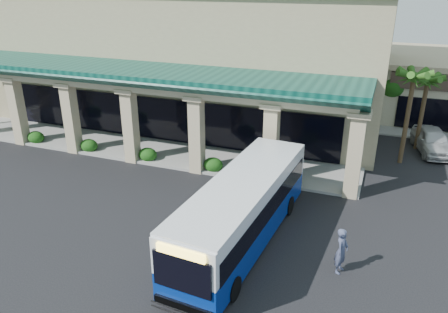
% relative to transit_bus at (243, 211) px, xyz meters
% --- Properties ---
extents(ground, '(110.00, 110.00, 0.00)m').
position_rel_transit_bus_xyz_m(ground, '(-1.94, 1.00, -1.54)').
color(ground, black).
extents(main_building, '(30.80, 14.80, 11.35)m').
position_rel_transit_bus_xyz_m(main_building, '(-9.94, 17.00, 4.14)').
color(main_building, tan).
rests_on(main_building, ground).
extents(arcade, '(30.00, 6.20, 5.70)m').
position_rel_transit_bus_xyz_m(arcade, '(-9.94, 7.80, 1.31)').
color(arcade, '#093B33').
rests_on(arcade, ground).
extents(palm_0, '(2.40, 2.40, 6.60)m').
position_rel_transit_bus_xyz_m(palm_0, '(6.56, 12.00, 1.76)').
color(palm_0, '#275617').
rests_on(palm_0, ground).
extents(palm_1, '(2.40, 2.40, 5.80)m').
position_rel_transit_bus_xyz_m(palm_1, '(7.56, 15.00, 1.36)').
color(palm_1, '#275617').
rests_on(palm_1, ground).
extents(broadleaf_tree, '(2.60, 2.60, 4.81)m').
position_rel_transit_bus_xyz_m(broadleaf_tree, '(5.56, 20.00, 0.87)').
color(broadleaf_tree, '#17460F').
rests_on(broadleaf_tree, ground).
extents(transit_bus, '(3.35, 11.16, 3.07)m').
position_rel_transit_bus_xyz_m(transit_bus, '(0.00, 0.00, 0.00)').
color(transit_bus, navy).
rests_on(transit_bus, ground).
extents(pedestrian, '(0.61, 0.79, 1.95)m').
position_rel_transit_bus_xyz_m(pedestrian, '(4.34, -0.62, -0.56)').
color(pedestrian, '#444C6A').
rests_on(pedestrian, ground).
extents(car_silver, '(2.96, 5.10, 1.63)m').
position_rel_transit_bus_xyz_m(car_silver, '(8.48, 14.67, -0.72)').
color(car_silver, silver).
rests_on(car_silver, ground).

